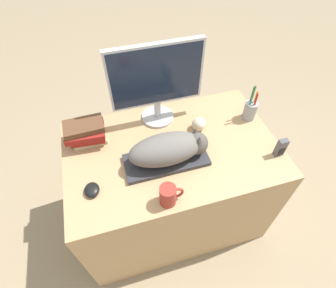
{
  "coord_description": "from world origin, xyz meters",
  "views": [
    {
      "loc": [
        -0.27,
        -0.48,
        1.79
      ],
      "look_at": [
        -0.03,
        0.34,
        0.8
      ],
      "focal_mm": 28.0,
      "sensor_mm": 36.0,
      "label": 1
    }
  ],
  "objects_px": {
    "coffee_mug": "(169,195)",
    "book_stack": "(86,132)",
    "monitor": "(156,80)",
    "pen_cup": "(250,110)",
    "baseball": "(199,124)",
    "phone": "(281,148)",
    "computer_mouse": "(92,190)",
    "keyboard": "(166,160)",
    "cat": "(171,148)"
  },
  "relations": [
    {
      "from": "cat",
      "to": "book_stack",
      "type": "xyz_separation_m",
      "value": [
        -0.38,
        0.25,
        -0.03
      ]
    },
    {
      "from": "monitor",
      "to": "coffee_mug",
      "type": "distance_m",
      "value": 0.58
    },
    {
      "from": "cat",
      "to": "phone",
      "type": "xyz_separation_m",
      "value": [
        0.54,
        -0.12,
        -0.04
      ]
    },
    {
      "from": "keyboard",
      "to": "coffee_mug",
      "type": "distance_m",
      "value": 0.23
    },
    {
      "from": "computer_mouse",
      "to": "baseball",
      "type": "xyz_separation_m",
      "value": [
        0.61,
        0.24,
        0.02
      ]
    },
    {
      "from": "computer_mouse",
      "to": "coffee_mug",
      "type": "distance_m",
      "value": 0.36
    },
    {
      "from": "keyboard",
      "to": "cat",
      "type": "height_order",
      "value": "cat"
    },
    {
      "from": "cat",
      "to": "keyboard",
      "type": "bearing_deg",
      "value": 180.0
    },
    {
      "from": "keyboard",
      "to": "phone",
      "type": "height_order",
      "value": "phone"
    },
    {
      "from": "keyboard",
      "to": "pen_cup",
      "type": "bearing_deg",
      "value": 17.54
    },
    {
      "from": "monitor",
      "to": "pen_cup",
      "type": "distance_m",
      "value": 0.56
    },
    {
      "from": "baseball",
      "to": "phone",
      "type": "distance_m",
      "value": 0.44
    },
    {
      "from": "cat",
      "to": "phone",
      "type": "distance_m",
      "value": 0.56
    },
    {
      "from": "coffee_mug",
      "to": "computer_mouse",
      "type": "bearing_deg",
      "value": 155.74
    },
    {
      "from": "cat",
      "to": "coffee_mug",
      "type": "xyz_separation_m",
      "value": [
        -0.08,
        -0.22,
        -0.04
      ]
    },
    {
      "from": "book_stack",
      "to": "keyboard",
      "type": "bearing_deg",
      "value": -34.58
    },
    {
      "from": "cat",
      "to": "computer_mouse",
      "type": "distance_m",
      "value": 0.41
    },
    {
      "from": "coffee_mug",
      "to": "phone",
      "type": "distance_m",
      "value": 0.62
    },
    {
      "from": "pen_cup",
      "to": "baseball",
      "type": "xyz_separation_m",
      "value": [
        -0.31,
        -0.0,
        -0.02
      ]
    },
    {
      "from": "phone",
      "to": "baseball",
      "type": "bearing_deg",
      "value": 139.0
    },
    {
      "from": "phone",
      "to": "cat",
      "type": "bearing_deg",
      "value": 167.8
    },
    {
      "from": "coffee_mug",
      "to": "book_stack",
      "type": "relative_size",
      "value": 0.53
    },
    {
      "from": "cat",
      "to": "pen_cup",
      "type": "bearing_deg",
      "value": 18.29
    },
    {
      "from": "computer_mouse",
      "to": "phone",
      "type": "bearing_deg",
      "value": -2.76
    },
    {
      "from": "monitor",
      "to": "phone",
      "type": "distance_m",
      "value": 0.71
    },
    {
      "from": "coffee_mug",
      "to": "phone",
      "type": "bearing_deg",
      "value": 9.22
    },
    {
      "from": "computer_mouse",
      "to": "baseball",
      "type": "relative_size",
      "value": 1.07
    },
    {
      "from": "monitor",
      "to": "baseball",
      "type": "distance_m",
      "value": 0.33
    },
    {
      "from": "phone",
      "to": "book_stack",
      "type": "distance_m",
      "value": 0.99
    },
    {
      "from": "keyboard",
      "to": "baseball",
      "type": "xyz_separation_m",
      "value": [
        0.24,
        0.17,
        0.03
      ]
    },
    {
      "from": "phone",
      "to": "pen_cup",
      "type": "bearing_deg",
      "value": 93.85
    },
    {
      "from": "cat",
      "to": "baseball",
      "type": "relative_size",
      "value": 5.21
    },
    {
      "from": "monitor",
      "to": "computer_mouse",
      "type": "height_order",
      "value": "monitor"
    },
    {
      "from": "keyboard",
      "to": "cat",
      "type": "distance_m",
      "value": 0.09
    },
    {
      "from": "keyboard",
      "to": "phone",
      "type": "bearing_deg",
      "value": -11.7
    },
    {
      "from": "phone",
      "to": "book_stack",
      "type": "relative_size",
      "value": 0.51
    },
    {
      "from": "computer_mouse",
      "to": "cat",
      "type": "bearing_deg",
      "value": 10.21
    },
    {
      "from": "baseball",
      "to": "phone",
      "type": "bearing_deg",
      "value": -41.0
    },
    {
      "from": "keyboard",
      "to": "monitor",
      "type": "bearing_deg",
      "value": 82.56
    },
    {
      "from": "keyboard",
      "to": "baseball",
      "type": "bearing_deg",
      "value": 35.72
    },
    {
      "from": "monitor",
      "to": "baseball",
      "type": "relative_size",
      "value": 6.45
    },
    {
      "from": "cat",
      "to": "phone",
      "type": "relative_size",
      "value": 3.77
    },
    {
      "from": "cat",
      "to": "computer_mouse",
      "type": "relative_size",
      "value": 4.87
    },
    {
      "from": "pen_cup",
      "to": "book_stack",
      "type": "relative_size",
      "value": 1.13
    },
    {
      "from": "coffee_mug",
      "to": "baseball",
      "type": "xyz_separation_m",
      "value": [
        0.29,
        0.39,
        -0.02
      ]
    },
    {
      "from": "coffee_mug",
      "to": "pen_cup",
      "type": "height_order",
      "value": "pen_cup"
    },
    {
      "from": "computer_mouse",
      "to": "coffee_mug",
      "type": "xyz_separation_m",
      "value": [
        0.32,
        -0.15,
        0.04
      ]
    },
    {
      "from": "monitor",
      "to": "pen_cup",
      "type": "height_order",
      "value": "monitor"
    },
    {
      "from": "keyboard",
      "to": "pen_cup",
      "type": "xyz_separation_m",
      "value": [
        0.55,
        0.17,
        0.05
      ]
    },
    {
      "from": "coffee_mug",
      "to": "pen_cup",
      "type": "xyz_separation_m",
      "value": [
        0.6,
        0.39,
        0.01
      ]
    }
  ]
}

